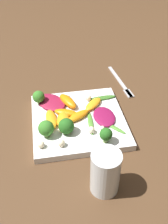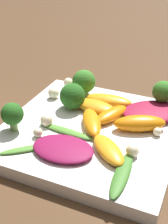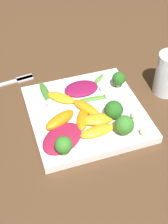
% 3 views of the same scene
% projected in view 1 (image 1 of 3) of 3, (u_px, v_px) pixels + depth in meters
% --- Properties ---
extents(ground_plane, '(2.40, 2.40, 0.00)m').
position_uv_depth(ground_plane, '(78.00, 123.00, 0.72)').
color(ground_plane, '#4C331E').
extents(plate, '(0.25, 0.25, 0.02)m').
position_uv_depth(plate, '(78.00, 121.00, 0.71)').
color(plate, white).
rests_on(plate, ground_plane).
extents(drinking_glass, '(0.06, 0.06, 0.10)m').
position_uv_depth(drinking_glass, '(105.00, 172.00, 0.53)').
color(drinking_glass, white).
rests_on(drinking_glass, ground_plane).
extents(fork, '(0.19, 0.04, 0.01)m').
position_uv_depth(fork, '(122.00, 84.00, 0.86)').
color(fork, '#B2B2B7').
rests_on(fork, ground_plane).
extents(radicchio_leaf_0, '(0.08, 0.06, 0.01)m').
position_uv_depth(radicchio_leaf_0, '(104.00, 116.00, 0.71)').
color(radicchio_leaf_0, maroon).
rests_on(radicchio_leaf_0, plate).
extents(radicchio_leaf_1, '(0.11, 0.11, 0.01)m').
position_uv_depth(radicchio_leaf_1, '(51.00, 102.00, 0.75)').
color(radicchio_leaf_1, maroon).
rests_on(radicchio_leaf_1, plate).
extents(orange_segment_0, '(0.07, 0.07, 0.01)m').
position_uv_depth(orange_segment_0, '(93.00, 104.00, 0.74)').
color(orange_segment_0, orange).
rests_on(orange_segment_0, plate).
extents(orange_segment_1, '(0.08, 0.03, 0.02)m').
position_uv_depth(orange_segment_1, '(51.00, 119.00, 0.69)').
color(orange_segment_1, orange).
rests_on(orange_segment_1, plate).
extents(orange_segment_2, '(0.07, 0.04, 0.02)m').
position_uv_depth(orange_segment_2, '(63.00, 120.00, 0.69)').
color(orange_segment_2, orange).
rests_on(orange_segment_2, plate).
extents(orange_segment_3, '(0.05, 0.07, 0.02)m').
position_uv_depth(orange_segment_3, '(66.00, 113.00, 0.71)').
color(orange_segment_3, orange).
rests_on(orange_segment_3, plate).
extents(orange_segment_4, '(0.06, 0.07, 0.02)m').
position_uv_depth(orange_segment_4, '(77.00, 115.00, 0.70)').
color(orange_segment_4, orange).
rests_on(orange_segment_4, plate).
extents(orange_segment_5, '(0.08, 0.06, 0.02)m').
position_uv_depth(orange_segment_5, '(68.00, 101.00, 0.75)').
color(orange_segment_5, orange).
rests_on(orange_segment_5, plate).
extents(broccoli_floret_0, '(0.04, 0.04, 0.04)m').
position_uv_depth(broccoli_floret_0, '(66.00, 126.00, 0.65)').
color(broccoli_floret_0, '#84AD5B').
rests_on(broccoli_floret_0, plate).
extents(broccoli_floret_1, '(0.03, 0.03, 0.04)m').
position_uv_depth(broccoli_floret_1, '(39.00, 97.00, 0.74)').
color(broccoli_floret_1, '#7A9E51').
rests_on(broccoli_floret_1, plate).
extents(broccoli_floret_2, '(0.03, 0.03, 0.04)m').
position_uv_depth(broccoli_floret_2, '(106.00, 134.00, 0.62)').
color(broccoli_floret_2, '#7A9E51').
rests_on(broccoli_floret_2, plate).
extents(broccoli_floret_3, '(0.04, 0.04, 0.04)m').
position_uv_depth(broccoli_floret_3, '(46.00, 128.00, 0.64)').
color(broccoli_floret_3, '#7A9E51').
rests_on(broccoli_floret_3, plate).
extents(arugula_sprig_0, '(0.09, 0.02, 0.00)m').
position_uv_depth(arugula_sprig_0, '(91.00, 123.00, 0.69)').
color(arugula_sprig_0, '#518E33').
rests_on(arugula_sprig_0, plate).
extents(arugula_sprig_1, '(0.02, 0.08, 0.01)m').
position_uv_depth(arugula_sprig_1, '(102.00, 98.00, 0.77)').
color(arugula_sprig_1, '#3D7528').
rests_on(arugula_sprig_1, plate).
extents(arugula_sprig_2, '(0.06, 0.05, 0.00)m').
position_uv_depth(arugula_sprig_2, '(114.00, 128.00, 0.68)').
color(arugula_sprig_2, '#518E33').
rests_on(arugula_sprig_2, plate).
extents(macadamia_nut_0, '(0.02, 0.02, 0.02)m').
position_uv_depth(macadamia_nut_0, '(61.00, 143.00, 0.63)').
color(macadamia_nut_0, beige).
rests_on(macadamia_nut_0, plate).
extents(macadamia_nut_1, '(0.02, 0.02, 0.02)m').
position_uv_depth(macadamia_nut_1, '(88.00, 98.00, 0.76)').
color(macadamia_nut_1, beige).
rests_on(macadamia_nut_1, plate).
extents(macadamia_nut_2, '(0.02, 0.02, 0.02)m').
position_uv_depth(macadamia_nut_2, '(91.00, 130.00, 0.66)').
color(macadamia_nut_2, beige).
rests_on(macadamia_nut_2, plate).
extents(macadamia_nut_3, '(0.02, 0.02, 0.02)m').
position_uv_depth(macadamia_nut_3, '(41.00, 145.00, 0.62)').
color(macadamia_nut_3, beige).
rests_on(macadamia_nut_3, plate).
extents(macadamia_nut_4, '(0.01, 0.01, 0.01)m').
position_uv_depth(macadamia_nut_4, '(68.00, 97.00, 0.77)').
color(macadamia_nut_4, beige).
rests_on(macadamia_nut_4, plate).
extents(macadamia_nut_5, '(0.01, 0.01, 0.01)m').
position_uv_depth(macadamia_nut_5, '(102.00, 128.00, 0.67)').
color(macadamia_nut_5, beige).
rests_on(macadamia_nut_5, plate).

